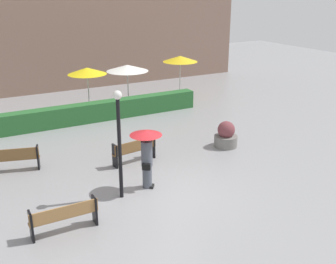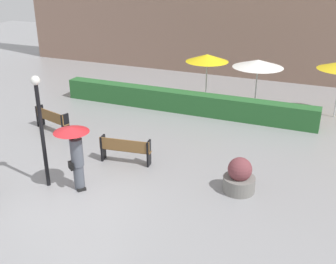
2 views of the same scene
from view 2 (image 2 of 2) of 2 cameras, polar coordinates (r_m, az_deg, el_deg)
ground_plane at (r=12.54m, az=-12.20°, el=-9.29°), size 60.00×60.00×0.00m
bench_mid_center at (r=14.21m, az=-6.00°, el=-2.31°), size 1.84×0.57×0.92m
bench_far_left at (r=17.54m, az=-15.98°, el=1.83°), size 1.84×0.83×0.91m
pedestrian_with_umbrella at (r=12.49m, az=-12.89°, el=-2.20°), size 1.06×1.06×2.09m
planter_pot at (r=12.67m, az=9.93°, el=-6.25°), size 0.98×0.98×1.12m
lamp_post at (r=12.65m, az=-17.39°, el=1.61°), size 0.28×0.28×3.55m
patio_umbrella_yellow at (r=19.80m, az=5.49°, el=10.24°), size 2.05×2.05×2.47m
patio_umbrella_white at (r=19.47m, az=12.47°, el=9.31°), size 2.35×2.35×2.37m
hedge_strip at (r=19.09m, az=2.09°, el=4.24°), size 12.17×0.70×0.96m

